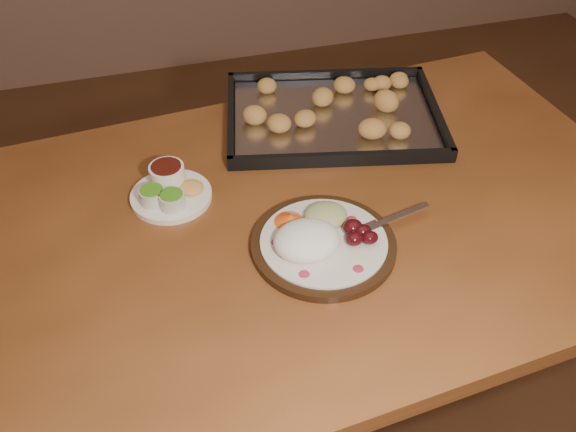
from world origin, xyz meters
name	(u,v)px	position (x,y,z in m)	size (l,w,h in m)	color
ground	(370,385)	(0.00, 0.00, 0.00)	(4.00, 4.00, 0.00)	brown
dining_table	(289,253)	(-0.25, -0.04, 0.65)	(1.57, 1.02, 0.75)	brown
dinner_plate	(320,240)	(-0.22, -0.14, 0.77)	(0.36, 0.27, 0.06)	black
condiment_saucer	(169,189)	(-0.47, 0.09, 0.77)	(0.16, 0.16, 0.06)	white
baking_tray	(333,114)	(-0.06, 0.26, 0.77)	(0.56, 0.46, 0.05)	black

